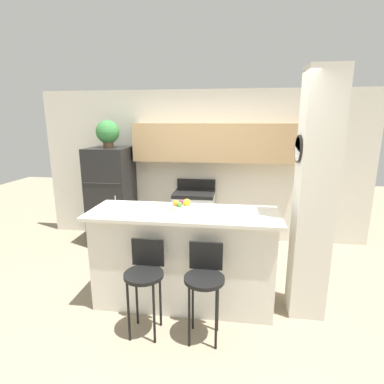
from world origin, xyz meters
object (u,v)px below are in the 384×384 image
refrigerator (112,196)px  potted_plant_on_fridge (108,132)px  stove_range (194,218)px  fruit_bowl (182,206)px  bar_stool_right (205,278)px  bar_stool_left (145,274)px

refrigerator → potted_plant_on_fridge: (-0.00, 0.00, 1.05)m
stove_range → potted_plant_on_fridge: bearing=-176.9°
stove_range → fruit_bowl: size_ratio=4.02×
stove_range → potted_plant_on_fridge: size_ratio=2.45×
stove_range → bar_stool_right: stove_range is taller
refrigerator → stove_range: size_ratio=1.52×
bar_stool_right → potted_plant_on_fridge: size_ratio=2.12×
bar_stool_left → potted_plant_on_fridge: (-1.21, 2.15, 1.25)m
refrigerator → potted_plant_on_fridge: size_ratio=3.72×
bar_stool_right → stove_range: bearing=99.9°
refrigerator → bar_stool_left: (1.21, -2.15, -0.19)m
refrigerator → fruit_bowl: refrigerator is taller
refrigerator → fruit_bowl: size_ratio=6.11×
fruit_bowl → bar_stool_right: bearing=-62.6°
stove_range → bar_stool_left: 2.24m
stove_range → fruit_bowl: bearing=-87.6°
refrigerator → potted_plant_on_fridge: potted_plant_on_fridge is taller
refrigerator → stove_range: bearing=3.1°
stove_range → refrigerator: bearing=-176.9°
potted_plant_on_fridge → fruit_bowl: (1.46, -1.53, -0.73)m
stove_range → bar_stool_left: stove_range is taller
bar_stool_left → fruit_bowl: 0.84m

